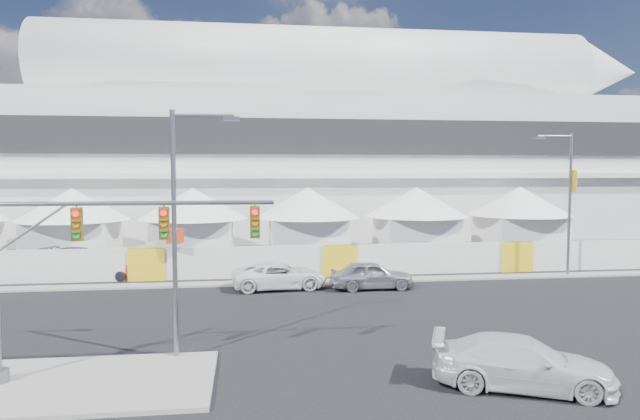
{
  "coord_description": "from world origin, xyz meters",
  "views": [
    {
      "loc": [
        0.07,
        -21.3,
        6.78
      ],
      "look_at": [
        4.17,
        10.0,
        4.57
      ],
      "focal_mm": 32.0,
      "sensor_mm": 36.0,
      "label": 1
    }
  ],
  "objects": [
    {
      "name": "traffic_mast",
      "position": [
        -5.58,
        -2.71,
        3.76
      ],
      "size": [
        8.97,
        0.62,
        6.38
      ],
      "color": "gray",
      "rests_on": "median_island"
    },
    {
      "name": "ground",
      "position": [
        0.0,
        0.0,
        0.0
      ],
      "size": [
        160.0,
        160.0,
        0.0
      ],
      "primitive_type": "plane",
      "color": "black",
      "rests_on": "ground"
    },
    {
      "name": "lot_car_b",
      "position": [
        27.82,
        17.7,
        0.83
      ],
      "size": [
        3.34,
        5.21,
        1.65
      ],
      "primitive_type": "imported",
      "rotation": [
        0.0,
        0.0,
        1.88
      ],
      "color": "black",
      "rests_on": "ground"
    },
    {
      "name": "stadium",
      "position": [
        8.71,
        41.5,
        9.45
      ],
      "size": [
        80.0,
        24.8,
        21.98
      ],
      "color": "silver",
      "rests_on": "ground"
    },
    {
      "name": "tent_row",
      "position": [
        0.5,
        24.0,
        3.15
      ],
      "size": [
        53.4,
        8.4,
        5.4
      ],
      "color": "white",
      "rests_on": "ground"
    },
    {
      "name": "hoarding_fence",
      "position": [
        6.0,
        14.5,
        1.0
      ],
      "size": [
        70.0,
        0.25,
        2.0
      ],
      "primitive_type": "cube",
      "color": "silver",
      "rests_on": "ground"
    },
    {
      "name": "sedan_silver",
      "position": [
        7.17,
        10.22,
        0.8
      ],
      "size": [
        1.94,
        4.74,
        1.61
      ],
      "primitive_type": "imported",
      "rotation": [
        0.0,
        0.0,
        1.58
      ],
      "color": "#AAAAAF",
      "rests_on": "ground"
    },
    {
      "name": "pickup_near",
      "position": [
        8.56,
        -4.93,
        0.8
      ],
      "size": [
        4.07,
        5.92,
        1.59
      ],
      "primitive_type": "imported",
      "rotation": [
        0.0,
        0.0,
        1.2
      ],
      "color": "silver",
      "rests_on": "ground"
    },
    {
      "name": "far_curb",
      "position": [
        20.0,
        12.5,
        0.06
      ],
      "size": [
        80.0,
        1.2,
        0.12
      ],
      "primitive_type": "cube",
      "color": "gray",
      "rests_on": "ground"
    },
    {
      "name": "lot_car_c",
      "position": [
        -11.22,
        18.98,
        0.76
      ],
      "size": [
        3.95,
        5.65,
        1.52
      ],
      "primitive_type": "imported",
      "rotation": [
        0.0,
        0.0,
        1.18
      ],
      "color": "#ADADB2",
      "rests_on": "ground"
    },
    {
      "name": "median_island",
      "position": [
        -6.0,
        -3.0,
        0.07
      ],
      "size": [
        10.0,
        5.0,
        0.15
      ],
      "primitive_type": "cube",
      "color": "gray",
      "rests_on": "ground"
    },
    {
      "name": "streetlight_median",
      "position": [
        -2.21,
        -0.8,
        5.16
      ],
      "size": [
        2.42,
        0.24,
        8.73
      ],
      "color": "slate",
      "rests_on": "median_island"
    },
    {
      "name": "boom_lift",
      "position": [
        -7.67,
        15.5,
        0.87
      ],
      "size": [
        6.59,
        2.43,
        3.23
      ],
      "rotation": [
        0.0,
        0.0,
        -0.34
      ],
      "color": "red",
      "rests_on": "ground"
    },
    {
      "name": "pickup_curb",
      "position": [
        1.97,
        10.95,
        0.75
      ],
      "size": [
        2.9,
        5.59,
        1.5
      ],
      "primitive_type": "imported",
      "rotation": [
        0.0,
        0.0,
        1.65
      ],
      "color": "white",
      "rests_on": "ground"
    },
    {
      "name": "streetlight_curb",
      "position": [
        20.32,
        12.5,
        5.29
      ],
      "size": [
        2.7,
        0.61,
        9.12
      ],
      "color": "slate",
      "rests_on": "ground"
    }
  ]
}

